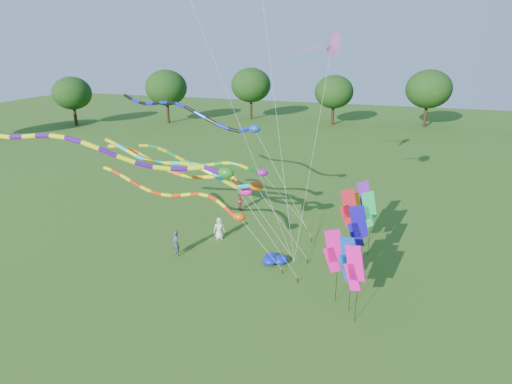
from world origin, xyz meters
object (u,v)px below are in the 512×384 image
(person_a, at_px, (219,228))
(person_c, at_px, (241,200))
(tube_kite_red, at_px, (187,198))
(person_b, at_px, (176,243))
(blue_nylon_heap, at_px, (272,262))
(tube_kite_orange, at_px, (191,172))

(person_a, relative_size, person_c, 0.95)
(tube_kite_red, bearing_deg, person_b, -116.60)
(person_c, bearing_deg, blue_nylon_heap, 175.65)
(blue_nylon_heap, xyz_separation_m, person_c, (-5.03, 8.22, 0.62))
(blue_nylon_heap, bearing_deg, tube_kite_red, 178.91)
(person_c, bearing_deg, tube_kite_orange, 131.28)
(person_a, bearing_deg, blue_nylon_heap, -50.52)
(tube_kite_orange, xyz_separation_m, person_c, (1.37, 6.01, -3.97))
(person_a, distance_m, person_b, 3.63)
(blue_nylon_heap, relative_size, person_b, 0.98)
(tube_kite_orange, xyz_separation_m, person_a, (1.83, 0.29, -4.01))
(blue_nylon_heap, height_order, person_a, person_a)
(blue_nylon_heap, xyz_separation_m, person_b, (-6.27, -0.72, 0.66))
(person_b, bearing_deg, tube_kite_red, 93.04)
(person_b, bearing_deg, blue_nylon_heap, 44.21)
(tube_kite_red, height_order, person_b, tube_kite_red)
(tube_kite_red, distance_m, tube_kite_orange, 2.44)
(tube_kite_red, relative_size, person_b, 7.30)
(tube_kite_orange, xyz_separation_m, blue_nylon_heap, (6.41, -2.21, -4.59))
(tube_kite_orange, bearing_deg, person_a, 18.48)
(person_a, xyz_separation_m, person_c, (-0.46, 5.72, 0.05))
(tube_kite_orange, bearing_deg, blue_nylon_heap, -9.42)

